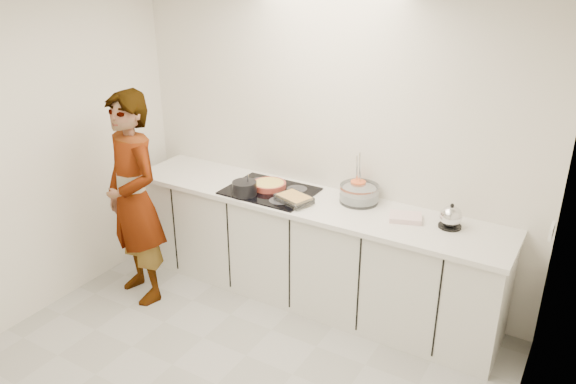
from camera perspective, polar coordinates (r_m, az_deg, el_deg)
The scene contains 14 objects.
wall_back at distance 4.65m, azimuth 4.01°, elevation 5.00°, with size 3.60×0.00×2.60m, color white.
wall_left at distance 4.68m, azimuth -25.91°, elevation 2.77°, with size 0.00×3.20×2.60m, color white.
wall_right at distance 2.79m, azimuth 22.85°, elevation -10.15°, with size 0.02×3.20×2.60m.
base_cabinets at distance 4.74m, azimuth 1.95°, elevation -6.03°, with size 3.20×0.58×0.87m, color silver.
countertop at distance 4.53m, azimuth 2.03°, elevation -1.00°, with size 3.24×0.64×0.04m, color white.
hob at distance 4.67m, azimuth -1.85°, elevation 0.11°, with size 0.72×0.54×0.01m, color black.
tart_dish at distance 4.71m, azimuth -1.93°, elevation 0.74°, with size 0.33×0.33×0.05m.
saucepan at distance 4.57m, azimuth -4.44°, elevation 0.39°, with size 0.26×0.26×0.19m.
baking_dish at distance 4.44m, azimuth 0.63°, elevation -0.66°, with size 0.32×0.27×0.05m.
mixing_bowl at distance 4.49m, azimuth 7.24°, elevation -0.24°, with size 0.34×0.34×0.14m.
tea_towel at distance 4.27m, azimuth 11.85°, elevation -2.54°, with size 0.24×0.17×0.04m, color white.
kettle at distance 4.21m, azimuth 16.20°, elevation -2.49°, with size 0.20×0.20×0.19m.
utensil_crock at distance 4.54m, azimuth 7.11°, elevation 0.21°, with size 0.12×0.12×0.15m, color orange.
cook at distance 4.73m, azimuth -15.40°, elevation -0.73°, with size 0.65×0.43×1.79m, color silver.
Camera 1 is at (1.97, -2.36, 2.74)m, focal length 35.00 mm.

